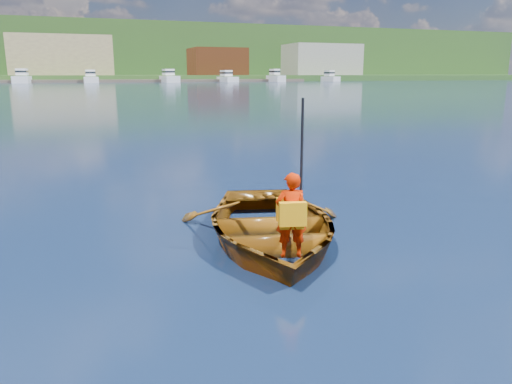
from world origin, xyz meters
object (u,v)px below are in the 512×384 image
at_px(child_paddler, 291,214).
at_px(dock, 40,81).
at_px(rowboat, 270,226).
at_px(marina_yachts, 75,78).

xyz_separation_m(child_paddler, dock, (-12.07, 149.52, -0.26)).
bearing_deg(dock, rowboat, -85.33).
bearing_deg(rowboat, marina_yachts, 91.14).
height_order(rowboat, dock, dock).
height_order(rowboat, child_paddler, child_paddler).
bearing_deg(marina_yachts, dock, 153.27).
bearing_deg(marina_yachts, rowboat, -88.86).
distance_m(dock, marina_yachts, 10.41).
xyz_separation_m(rowboat, child_paddler, (-0.06, -0.91, 0.42)).
height_order(child_paddler, dock, child_paddler).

